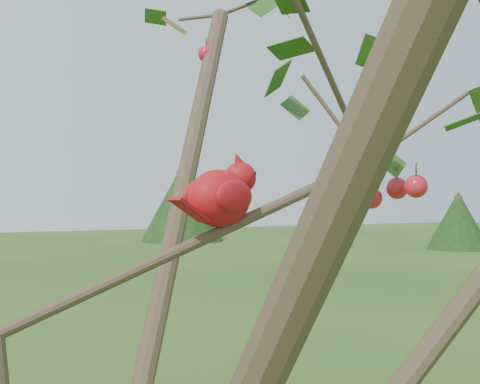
% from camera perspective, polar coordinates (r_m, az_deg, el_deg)
% --- Properties ---
extents(crabapple_tree, '(2.35, 2.05, 2.95)m').
position_cam_1_polar(crabapple_tree, '(0.87, -14.60, -1.84)').
color(crabapple_tree, '#3A2A1F').
rests_on(crabapple_tree, ground).
extents(cardinal, '(0.18, 0.12, 0.13)m').
position_cam_1_polar(cardinal, '(1.04, -1.55, -0.27)').
color(cardinal, '#B3120F').
rests_on(cardinal, ground).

